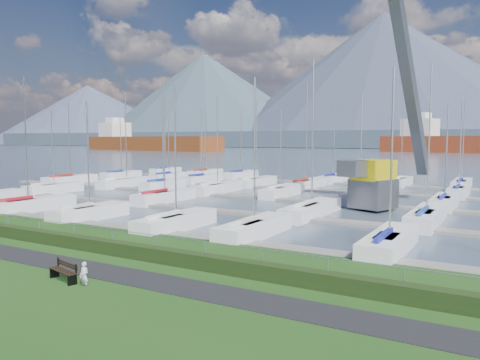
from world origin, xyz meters
The scene contains 11 objects.
path centered at (0.00, -3.00, 0.01)m, with size 160.00×2.00×0.04m, color black.
water centered at (0.00, 260.00, -0.40)m, with size 800.00×540.00×0.20m, color #435062.
hedge centered at (0.00, -0.40, 0.35)m, with size 80.00×0.70×0.70m, color black.
fence centered at (0.00, 0.00, 1.20)m, with size 0.04×0.04×80.00m, color #94989C.
foothill centered at (0.00, 330.00, 6.00)m, with size 900.00×80.00×12.00m, color #3B4956.
docks centered at (0.00, 26.00, -0.22)m, with size 90.00×41.60×0.25m.
bench_right centered at (1.00, -4.84, 0.42)m, with size 1.85×0.82×0.85m.
person centered at (2.29, -4.91, 0.58)m, with size 0.42×0.28×1.16m, color #B9BAC1.
crane centered at (7.35, 25.13, 5.33)m, with size 5.90×13.49×22.35m.
cargo_ship_west centered at (-162.42, 187.29, 3.58)m, with size 97.36×34.34×21.50m.
sailboat_fleet centered at (-1.69, 28.70, 5.45)m, with size 76.03×49.48×13.85m.
Camera 1 is at (17.18, -18.02, 6.03)m, focal length 35.00 mm.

